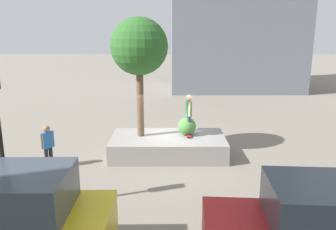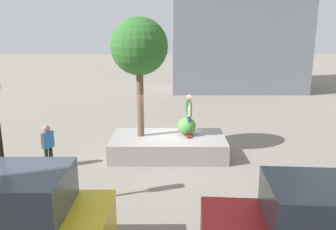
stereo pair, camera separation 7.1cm
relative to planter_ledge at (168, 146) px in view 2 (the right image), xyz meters
The scene contains 7 objects.
ground_plane 0.44m from the planter_ledge, 91.32° to the right, with size 120.00×120.00×0.00m, color gray.
planter_ledge is the anchor object (origin of this frame).
plaza_tree 4.08m from the planter_ledge, ahead, with size 2.22×2.22×4.69m.
boxwood_shrub 1.11m from the planter_ledge, 163.68° to the right, with size 0.73×0.73×0.73m, color #4C8C3D.
skateboard 0.95m from the planter_ledge, behind, with size 0.23×0.80×0.07m.
skateboarder 1.63m from the planter_ledge, behind, with size 0.25×0.55×1.62m.
passerby_with_bag 4.63m from the planter_ledge, 16.69° to the left, with size 0.42×0.45×1.62m.
Camera 2 is at (-0.04, 13.52, 4.97)m, focal length 36.88 mm.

